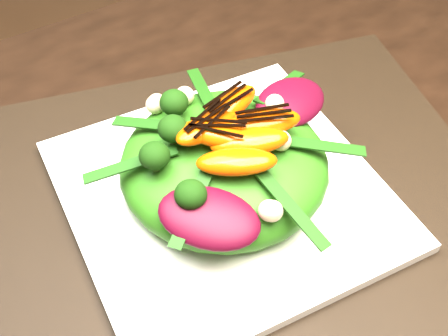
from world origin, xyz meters
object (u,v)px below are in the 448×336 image
plate_base (224,194)px  salad_bowl (224,185)px  lettuce_mound (224,165)px  orange_segment (191,120)px  placemat (224,199)px

plate_base → salad_bowl: salad_bowl is taller
salad_bowl → lettuce_mound: lettuce_mound is taller
plate_base → orange_segment: size_ratio=4.26×
placemat → plate_base: 0.01m
salad_bowl → orange_segment: orange_segment is taller
placemat → lettuce_mound: bearing=0.0°
lettuce_mound → orange_segment: orange_segment is taller
placemat → orange_segment: size_ratio=7.75×
salad_bowl → lettuce_mound: 0.03m
placemat → salad_bowl: size_ratio=2.36×
salad_bowl → plate_base: bearing=0.0°
plate_base → lettuce_mound: 0.04m
plate_base → lettuce_mound: bearing=-90.0°
plate_base → orange_segment: bearing=116.7°
salad_bowl → orange_segment: (-0.01, 0.03, 0.06)m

